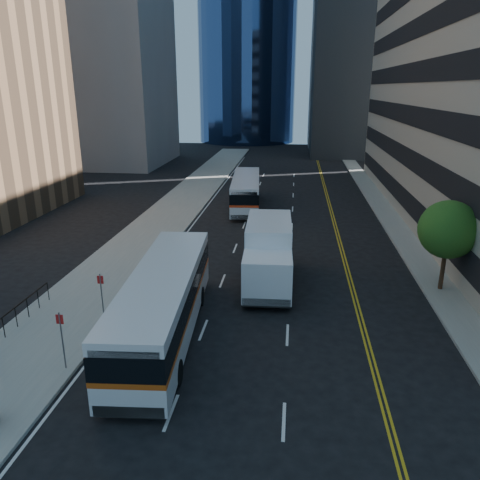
{
  "coord_description": "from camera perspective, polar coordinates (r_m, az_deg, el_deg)",
  "views": [
    {
      "loc": [
        0.56,
        -17.52,
        11.0
      ],
      "look_at": [
        -2.37,
        7.43,
        2.8
      ],
      "focal_mm": 35.0,
      "sensor_mm": 36.0,
      "label": 1
    }
  ],
  "objects": [
    {
      "name": "bus_front",
      "position": [
        21.7,
        -9.28,
        -7.46
      ],
      "size": [
        3.52,
        12.47,
        3.18
      ],
      "rotation": [
        0.0,
        0.0,
        0.07
      ],
      "color": "silver",
      "rests_on": "ground"
    },
    {
      "name": "sidewalk_east",
      "position": [
        44.71,
        17.39,
        3.09
      ],
      "size": [
        2.0,
        90.0,
        0.15
      ],
      "primitive_type": "cube",
      "color": "gray",
      "rests_on": "ground"
    },
    {
      "name": "street_tree",
      "position": [
        27.87,
        24.06,
        1.16
      ],
      "size": [
        3.2,
        3.2,
        5.1
      ],
      "color": "#332114",
      "rests_on": "sidewalk_east"
    },
    {
      "name": "box_truck",
      "position": [
        27.05,
        3.48,
        -1.63
      ],
      "size": [
        2.88,
        7.6,
        3.59
      ],
      "rotation": [
        0.0,
        0.0,
        0.04
      ],
      "color": "white",
      "rests_on": "ground"
    },
    {
      "name": "sidewalk_west",
      "position": [
        45.27,
        -7.67,
        3.95
      ],
      "size": [
        5.0,
        90.0,
        0.15
      ],
      "primitive_type": "cube",
      "color": "gray",
      "rests_on": "ground"
    },
    {
      "name": "ground",
      "position": [
        20.69,
        4.26,
        -14.09
      ],
      "size": [
        160.0,
        160.0,
        0.0
      ],
      "primitive_type": "plane",
      "color": "black",
      "rests_on": "ground"
    },
    {
      "name": "midrise_west",
      "position": [
        75.44,
        -16.87,
        22.31
      ],
      "size": [
        18.0,
        18.0,
        35.0
      ],
      "primitive_type": "cube",
      "color": "gray",
      "rests_on": "ground"
    },
    {
      "name": "bus_rear",
      "position": [
        44.97,
        0.73,
        6.02
      ],
      "size": [
        3.36,
        11.59,
        2.95
      ],
      "rotation": [
        0.0,
        0.0,
        0.08
      ],
      "color": "white",
      "rests_on": "ground"
    }
  ]
}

